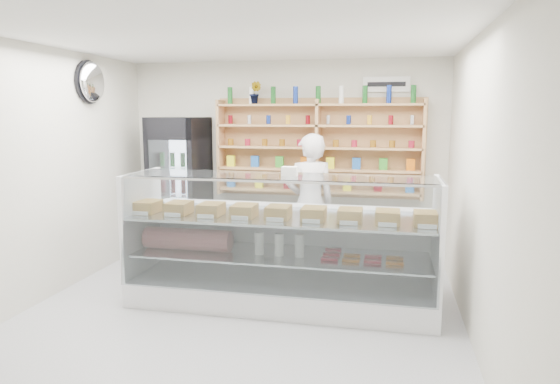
# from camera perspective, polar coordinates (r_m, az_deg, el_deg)

# --- Properties ---
(room) EXTENTS (5.00, 5.00, 5.00)m
(room) POSITION_cam_1_polar(r_m,az_deg,el_deg) (4.76, -5.68, 0.91)
(room) COLOR #B5B6BB
(room) RESTS_ON ground
(display_counter) EXTENTS (3.28, 0.98, 1.43)m
(display_counter) POSITION_cam_1_polar(r_m,az_deg,el_deg) (5.48, 0.07, -8.90)
(display_counter) COLOR white
(display_counter) RESTS_ON floor
(shop_worker) EXTENTS (0.78, 0.67, 1.82)m
(shop_worker) POSITION_cam_1_polar(r_m,az_deg,el_deg) (6.49, 3.41, -1.31)
(shop_worker) COLOR silver
(shop_worker) RESTS_ON floor
(drinks_cooler) EXTENTS (0.76, 0.74, 2.01)m
(drinks_cooler) POSITION_cam_1_polar(r_m,az_deg,el_deg) (7.31, -11.35, 0.49)
(drinks_cooler) COLOR black
(drinks_cooler) RESTS_ON floor
(wall_shelving) EXTENTS (2.84, 0.28, 1.33)m
(wall_shelving) POSITION_cam_1_polar(r_m,az_deg,el_deg) (6.91, 4.32, 5.04)
(wall_shelving) COLOR tan
(wall_shelving) RESTS_ON back_wall
(potted_plant) EXTENTS (0.19, 0.16, 0.31)m
(potted_plant) POSITION_cam_1_polar(r_m,az_deg,el_deg) (7.07, -2.85, 11.26)
(potted_plant) COLOR #1E6626
(potted_plant) RESTS_ON wall_shelving
(security_mirror) EXTENTS (0.15, 0.50, 0.50)m
(security_mirror) POSITION_cam_1_polar(r_m,az_deg,el_deg) (6.76, -20.66, 11.68)
(security_mirror) COLOR silver
(security_mirror) RESTS_ON left_wall
(wall_sign) EXTENTS (0.62, 0.03, 0.20)m
(wall_sign) POSITION_cam_1_polar(r_m,az_deg,el_deg) (6.96, 12.07, 11.95)
(wall_sign) COLOR white
(wall_sign) RESTS_ON back_wall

